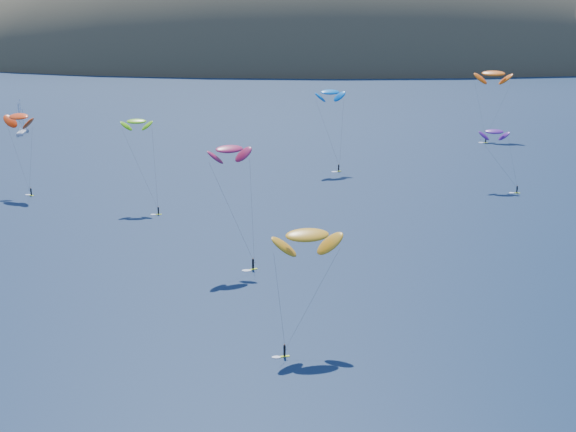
# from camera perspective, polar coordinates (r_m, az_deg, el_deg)

# --- Properties ---
(island) EXTENTS (730.00, 300.00, 210.00)m
(island) POSITION_cam_1_polar(r_m,az_deg,el_deg) (617.39, 4.37, 10.04)
(island) COLOR #3D3526
(island) RESTS_ON ground
(sailboat) EXTENTS (9.91, 8.50, 12.07)m
(sailboat) POSITION_cam_1_polar(r_m,az_deg,el_deg) (289.21, -18.41, 5.75)
(sailboat) COLOR silver
(sailboat) RESTS_ON ground
(kitesurfer_1) EXTENTS (10.08, 9.38, 20.56)m
(kitesurfer_1) POSITION_cam_1_polar(r_m,az_deg,el_deg) (199.37, -18.61, 6.72)
(kitesurfer_1) COLOR #DBFF1C
(kitesurfer_1) RESTS_ON ground
(kitesurfer_2) EXTENTS (9.89, 9.85, 17.09)m
(kitesurfer_2) POSITION_cam_1_polar(r_m,az_deg,el_deg) (105.84, 1.37, -1.38)
(kitesurfer_2) COLOR #DBFF1C
(kitesurfer_2) RESTS_ON ground
(kitesurfer_3) EXTENTS (9.76, 11.45, 20.52)m
(kitesurfer_3) POSITION_cam_1_polar(r_m,az_deg,el_deg) (179.87, -10.72, 6.61)
(kitesurfer_3) COLOR #DBFF1C
(kitesurfer_3) RESTS_ON ground
(kitesurfer_4) EXTENTS (9.27, 8.74, 22.95)m
(kitesurfer_4) POSITION_cam_1_polar(r_m,az_deg,el_deg) (216.01, 3.01, 8.78)
(kitesurfer_4) COLOR #DBFF1C
(kitesurfer_4) RESTS_ON ground
(kitesurfer_6) EXTENTS (8.97, 9.15, 15.55)m
(kitesurfer_6) POSITION_cam_1_polar(r_m,az_deg,el_deg) (200.83, 14.46, 5.82)
(kitesurfer_6) COLOR #DBFF1C
(kitesurfer_6) RESTS_ON ground
(kitesurfer_9) EXTENTS (9.17, 9.35, 22.09)m
(kitesurfer_9) POSITION_cam_1_polar(r_m,az_deg,el_deg) (137.43, -4.19, 4.74)
(kitesurfer_9) COLOR #DBFF1C
(kitesurfer_9) RESTS_ON ground
(kitesurfer_11) EXTENTS (12.66, 15.97, 24.23)m
(kitesurfer_11) POSITION_cam_1_polar(r_m,az_deg,el_deg) (274.33, 14.40, 9.79)
(kitesurfer_11) COLOR #DBFF1C
(kitesurfer_11) RESTS_ON ground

